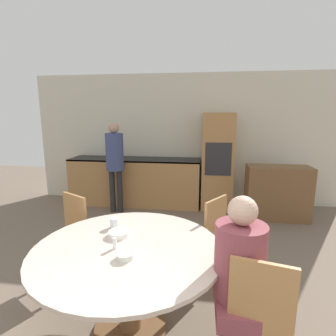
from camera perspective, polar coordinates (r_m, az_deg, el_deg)
name	(u,v)px	position (r m, az deg, el deg)	size (l,w,h in m)	color
wall_back	(184,140)	(5.40, 3.52, 6.21)	(6.21, 0.05, 2.60)	beige
kitchen_counter	(135,181)	(5.35, -7.18, -2.77)	(2.59, 0.60, 0.94)	#AD7A47
oven_unit	(217,161)	(5.11, 10.66, 1.41)	(0.58, 0.59, 1.83)	#AD7A47
sideboard	(277,193)	(4.93, 22.69, -4.99)	(1.05, 0.45, 0.94)	brown
dining_table	(129,270)	(2.28, -8.55, -21.07)	(1.49, 1.49, 0.77)	brown
chair_near_right	(260,315)	(1.99, 19.36, -27.98)	(0.49, 0.49, 0.96)	#AD7A47
chair_far_left	(69,235)	(3.06, -20.79, -13.43)	(0.55, 0.55, 0.96)	#AD7A47
chair_far_right	(208,235)	(2.90, 8.60, -14.15)	(0.56, 0.56, 0.96)	#AD7A47
person_seated	(239,275)	(1.93, 15.29, -21.46)	(0.34, 0.40, 1.28)	#262628
person_standing	(115,157)	(4.84, -11.50, 2.28)	(0.32, 0.32, 1.66)	#262628
cup	(114,223)	(2.51, -11.65, -11.61)	(0.07, 0.07, 0.09)	silver
bowl_near	(125,256)	(2.01, -9.37, -18.39)	(0.12, 0.12, 0.04)	silver
bowl_centre	(119,234)	(2.34, -10.64, -13.84)	(0.18, 0.18, 0.04)	white
salt_shaker	(115,243)	(2.14, -11.51, -15.76)	(0.03, 0.03, 0.09)	white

